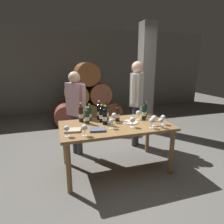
{
  "coord_description": "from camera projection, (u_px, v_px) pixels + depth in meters",
  "views": [
    {
      "loc": [
        -0.87,
        -2.62,
        1.69
      ],
      "look_at": [
        0.0,
        0.2,
        0.91
      ],
      "focal_mm": 30.07,
      "sensor_mm": 36.0,
      "label": 1
    }
  ],
  "objects": [
    {
      "name": "wine_glass_9",
      "position": [
        132.0,
        120.0,
        2.75
      ],
      "size": [
        0.09,
        0.09,
        0.16
      ],
      "color": "white",
      "rests_on": "dining_table"
    },
    {
      "name": "wine_glass_4",
      "position": [
        154.0,
        118.0,
        2.82
      ],
      "size": [
        0.09,
        0.09,
        0.16
      ],
      "color": "white",
      "rests_on": "dining_table"
    },
    {
      "name": "tasting_notebook",
      "position": [
        98.0,
        130.0,
        2.64
      ],
      "size": [
        0.24,
        0.19,
        0.03
      ],
      "primitive_type": "cube",
      "rotation": [
        0.0,
        0.0,
        -0.14
      ],
      "color": "#4C5670",
      "rests_on": "dining_table"
    },
    {
      "name": "barrel_stack",
      "position": [
        87.0,
        100.0,
        5.33
      ],
      "size": [
        1.86,
        0.9,
        1.69
      ],
      "color": "brown",
      "rests_on": "ground_plane"
    },
    {
      "name": "wine_glass_3",
      "position": [
        163.0,
        118.0,
        2.88
      ],
      "size": [
        0.08,
        0.08,
        0.15
      ],
      "color": "white",
      "rests_on": "dining_table"
    },
    {
      "name": "wine_bottle_8",
      "position": [
        87.0,
        116.0,
        2.91
      ],
      "size": [
        0.07,
        0.07,
        0.27
      ],
      "color": "#19381E",
      "rests_on": "dining_table"
    },
    {
      "name": "wine_bottle_3",
      "position": [
        89.0,
        113.0,
        3.08
      ],
      "size": [
        0.07,
        0.07,
        0.28
      ],
      "color": "#19381E",
      "rests_on": "dining_table"
    },
    {
      "name": "taster_seated_left",
      "position": [
        76.0,
        106.0,
        3.38
      ],
      "size": [
        0.33,
        0.42,
        1.54
      ],
      "color": "#383842",
      "rests_on": "ground_plane"
    },
    {
      "name": "ground_plane",
      "position": [
        116.0,
        168.0,
        3.1
      ],
      "size": [
        14.0,
        14.0,
        0.0
      ],
      "primitive_type": "plane",
      "color": "#66635E"
    },
    {
      "name": "wine_bottle_2",
      "position": [
        107.0,
        112.0,
        3.13
      ],
      "size": [
        0.07,
        0.07,
        0.3
      ],
      "color": "#19381E",
      "rests_on": "dining_table"
    },
    {
      "name": "wine_bottle_9",
      "position": [
        144.0,
        112.0,
        3.13
      ],
      "size": [
        0.07,
        0.07,
        0.31
      ],
      "color": "black",
      "rests_on": "dining_table"
    },
    {
      "name": "wine_glass_6",
      "position": [
        67.0,
        129.0,
        2.41
      ],
      "size": [
        0.07,
        0.07,
        0.15
      ],
      "color": "white",
      "rests_on": "dining_table"
    },
    {
      "name": "sommelier_presenting",
      "position": [
        137.0,
        96.0,
        3.72
      ],
      "size": [
        0.36,
        0.39,
        1.72
      ],
      "color": "#383842",
      "rests_on": "ground_plane"
    },
    {
      "name": "dining_table",
      "position": [
        116.0,
        130.0,
        2.93
      ],
      "size": [
        1.7,
        0.9,
        0.76
      ],
      "color": "olive",
      "rests_on": "ground_plane"
    },
    {
      "name": "wine_bottle_4",
      "position": [
        105.0,
        116.0,
        2.87
      ],
      "size": [
        0.07,
        0.07,
        0.31
      ],
      "color": "black",
      "rests_on": "dining_table"
    },
    {
      "name": "serving_plate",
      "position": [
        131.0,
        122.0,
        3.0
      ],
      "size": [
        0.24,
        0.24,
        0.01
      ],
      "primitive_type": "cylinder",
      "color": "white",
      "rests_on": "dining_table"
    },
    {
      "name": "wine_glass_1",
      "position": [
        138.0,
        113.0,
        3.13
      ],
      "size": [
        0.08,
        0.08,
        0.16
      ],
      "color": "white",
      "rests_on": "dining_table"
    },
    {
      "name": "wine_bottle_5",
      "position": [
        117.0,
        114.0,
        3.05
      ],
      "size": [
        0.07,
        0.07,
        0.28
      ],
      "color": "black",
      "rests_on": "dining_table"
    },
    {
      "name": "wine_bottle_1",
      "position": [
        145.0,
        110.0,
        3.28
      ],
      "size": [
        0.07,
        0.07,
        0.28
      ],
      "color": "black",
      "rests_on": "dining_table"
    },
    {
      "name": "wine_bottle_7",
      "position": [
        81.0,
        114.0,
        3.01
      ],
      "size": [
        0.07,
        0.07,
        0.32
      ],
      "color": "black",
      "rests_on": "dining_table"
    },
    {
      "name": "wine_glass_5",
      "position": [
        161.0,
        121.0,
        2.74
      ],
      "size": [
        0.07,
        0.07,
        0.14
      ],
      "color": "white",
      "rests_on": "dining_table"
    },
    {
      "name": "wine_glass_7",
      "position": [
        114.0,
        116.0,
        2.98
      ],
      "size": [
        0.09,
        0.09,
        0.16
      ],
      "color": "white",
      "rests_on": "dining_table"
    },
    {
      "name": "leather_ledger",
      "position": [
        73.0,
        130.0,
        2.61
      ],
      "size": [
        0.24,
        0.19,
        0.03
      ],
      "primitive_type": "cube",
      "rotation": [
        0.0,
        0.0,
        -0.16
      ],
      "color": "#B2A893",
      "rests_on": "dining_table"
    },
    {
      "name": "wine_bottle_6",
      "position": [
        99.0,
        111.0,
        3.14
      ],
      "size": [
        0.07,
        0.07,
        0.32
      ],
      "color": "black",
      "rests_on": "dining_table"
    },
    {
      "name": "wine_glass_0",
      "position": [
        84.0,
        128.0,
        2.43
      ],
      "size": [
        0.08,
        0.08,
        0.16
      ],
      "color": "white",
      "rests_on": "dining_table"
    },
    {
      "name": "stone_pillar",
      "position": [
        146.0,
        79.0,
        4.61
      ],
      "size": [
        0.32,
        0.32,
        2.6
      ],
      "primitive_type": "cube",
      "color": "slate",
      "rests_on": "ground_plane"
    },
    {
      "name": "wine_glass_2",
      "position": [
        111.0,
        122.0,
        2.71
      ],
      "size": [
        0.07,
        0.07,
        0.15
      ],
      "color": "white",
      "rests_on": "dining_table"
    },
    {
      "name": "cellar_back_wall",
      "position": [
        79.0,
        71.0,
        6.62
      ],
      "size": [
        10.0,
        0.24,
        2.8
      ],
      "primitive_type": "cube",
      "color": "slate",
      "rests_on": "ground_plane"
    },
    {
      "name": "wine_bottle_0",
      "position": [
        101.0,
        114.0,
        3.0
      ],
      "size": [
        0.07,
        0.07,
        0.29
      ],
      "color": "black",
      "rests_on": "dining_table"
    },
    {
      "name": "wine_glass_8",
      "position": [
        152.0,
        121.0,
        2.71
      ],
      "size": [
        0.08,
        0.08,
        0.15
      ],
      "color": "white",
      "rests_on": "dining_table"
    }
  ]
}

